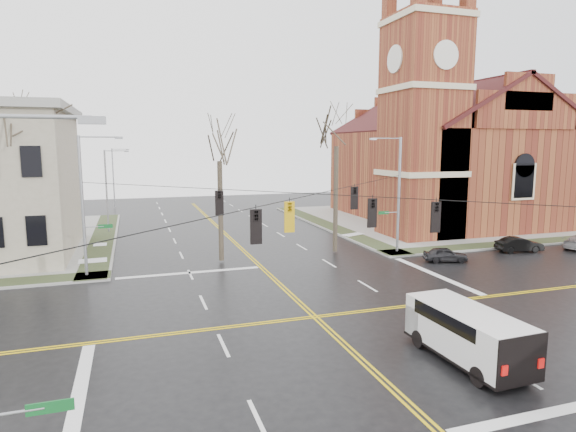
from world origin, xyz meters
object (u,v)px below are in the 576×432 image
object	(u,v)px
tree_nw_near	(219,154)
streetlight_north_a	(108,188)
signal_pole_nw	(85,202)
streetlight_north_b	(114,175)
tree_ne	(337,139)
signal_pole_ne	(397,191)
parked_car_b	(519,245)
church	(442,146)
cargo_van	(463,329)
parked_car_a	(445,255)
tree_nw_far	(19,135)

from	to	relation	value
tree_nw_near	streetlight_north_a	bearing A→B (deg)	118.44
signal_pole_nw	streetlight_north_b	world-z (taller)	signal_pole_nw
signal_pole_nw	tree_ne	xyz separation A→B (m)	(18.08, 1.51, 4.05)
signal_pole_ne	tree_ne	size ratio (longest dim) A/B	0.72
parked_car_b	church	bearing A→B (deg)	-3.58
streetlight_north_b	cargo_van	distance (m)	56.32
streetlight_north_a	tree_nw_near	world-z (taller)	tree_nw_near
tree_ne	church	bearing A→B (deg)	33.19
streetlight_north_a	parked_car_b	size ratio (longest dim) A/B	2.18
parked_car_a	tree_nw_near	distance (m)	18.08
streetlight_north_a	streetlight_north_b	distance (m)	20.00
cargo_van	tree_nw_far	distance (m)	29.25
church	tree_nw_far	size ratio (longest dim) A/B	2.16
church	tree_nw_far	world-z (taller)	church
church	streetlight_north_b	xyz separation A→B (m)	(-35.42, 23.22, -3.97)
signal_pole_ne	tree_ne	xyz separation A→B (m)	(-4.56, 1.51, 4.05)
parked_car_a	tree_nw_near	bearing A→B (deg)	90.93
cargo_van	parked_car_a	xyz separation A→B (m)	(9.46, 14.13, -0.71)
parked_car_a	tree_nw_far	size ratio (longest dim) A/B	0.25
streetlight_north_a	parked_car_a	size ratio (longest dim) A/B	2.53
church	tree_nw_near	bearing A→B (deg)	-156.15
streetlight_north_a	parked_car_b	world-z (taller)	streetlight_north_a
tree_nw_near	signal_pole_nw	bearing A→B (deg)	-171.90
parked_car_a	tree_ne	distance (m)	11.92
signal_pole_nw	tree_nw_far	xyz separation A→B (m)	(-4.01, 2.74, 4.25)
tree_ne	tree_nw_far	bearing A→B (deg)	176.81
signal_pole_nw	tree_nw_near	distance (m)	9.47
signal_pole_ne	parked_car_b	size ratio (longest dim) A/B	2.46
signal_pole_nw	streetlight_north_a	bearing A→B (deg)	87.68
cargo_van	parked_car_a	size ratio (longest dim) A/B	1.78
tree_nw_far	tree_ne	size ratio (longest dim) A/B	1.02
signal_pole_nw	streetlight_north_b	size ratio (longest dim) A/B	1.12
parked_car_b	tree_ne	world-z (taller)	tree_ne
tree_nw_far	tree_nw_near	world-z (taller)	tree_nw_far
church	signal_pole_ne	size ratio (longest dim) A/B	3.06
signal_pole_ne	streetlight_north_a	xyz separation A→B (m)	(-21.97, 16.50, -0.48)
church	streetlight_north_b	distance (m)	42.53
streetlight_north_a	cargo_van	bearing A→B (deg)	-67.00
signal_pole_nw	streetlight_north_b	xyz separation A→B (m)	(0.67, 36.50, -0.48)
church	streetlight_north_b	size ratio (longest dim) A/B	3.44
church	parked_car_a	bearing A→B (deg)	-123.91
signal_pole_nw	tree_nw_far	world-z (taller)	tree_nw_far
cargo_van	signal_pole_nw	bearing A→B (deg)	128.67
signal_pole_ne	streetlight_north_b	xyz separation A→B (m)	(-21.97, 36.50, -0.48)
signal_pole_nw	tree_ne	bearing A→B (deg)	4.76
streetlight_north_b	streetlight_north_a	bearing A→B (deg)	-90.00
church	parked_car_a	size ratio (longest dim) A/B	8.70
signal_pole_nw	tree_nw_near	xyz separation A→B (m)	(8.92, 1.27, 2.93)
parked_car_a	parked_car_b	bearing A→B (deg)	-64.53
signal_pole_ne	cargo_van	bearing A→B (deg)	-112.61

